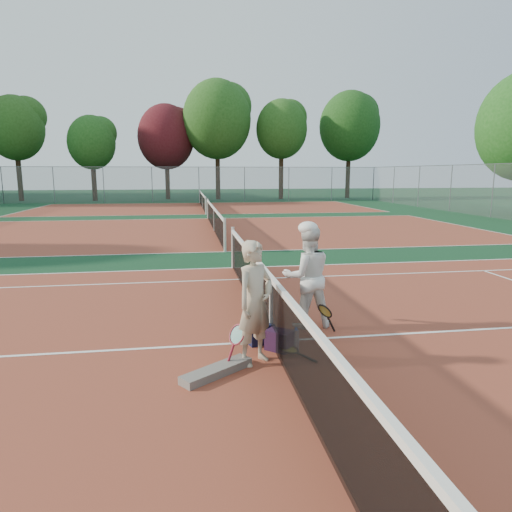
# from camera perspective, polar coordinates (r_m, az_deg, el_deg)

# --- Properties ---
(ground) EXTENTS (130.00, 130.00, 0.00)m
(ground) POSITION_cam_1_polar(r_m,az_deg,el_deg) (7.01, 1.87, -10.64)
(ground) COLOR #0D321A
(ground) RESTS_ON ground
(court_main) EXTENTS (23.77, 10.97, 0.01)m
(court_main) POSITION_cam_1_polar(r_m,az_deg,el_deg) (7.01, 1.87, -10.62)
(court_main) COLOR brown
(court_main) RESTS_ON ground
(court_far_a) EXTENTS (23.77, 10.97, 0.01)m
(court_far_a) POSITION_cam_1_polar(r_m,az_deg,el_deg) (20.12, -5.24, 3.17)
(court_far_a) COLOR brown
(court_far_a) RESTS_ON ground
(court_far_b) EXTENTS (23.77, 10.97, 0.01)m
(court_far_b) POSITION_cam_1_polar(r_m,az_deg,el_deg) (33.55, -6.71, 6.02)
(court_far_b) COLOR brown
(court_far_b) RESTS_ON ground
(net_main) EXTENTS (0.10, 10.98, 1.02)m
(net_main) POSITION_cam_1_polar(r_m,az_deg,el_deg) (6.84, 1.89, -6.66)
(net_main) COLOR black
(net_main) RESTS_ON ground
(net_far_a) EXTENTS (0.10, 10.98, 1.02)m
(net_far_a) POSITION_cam_1_polar(r_m,az_deg,el_deg) (20.07, -5.27, 4.61)
(net_far_a) COLOR black
(net_far_a) RESTS_ON ground
(net_far_b) EXTENTS (0.10, 10.98, 1.02)m
(net_far_b) POSITION_cam_1_polar(r_m,az_deg,el_deg) (33.51, -6.73, 6.88)
(net_far_b) COLOR black
(net_far_b) RESTS_ON ground
(fence_back) EXTENTS (32.00, 0.06, 3.00)m
(fence_back) POSITION_cam_1_polar(r_m,az_deg,el_deg) (40.46, -7.13, 8.87)
(fence_back) COLOR slate
(fence_back) RESTS_ON ground
(player_a) EXTENTS (0.72, 0.69, 1.66)m
(player_a) POSITION_cam_1_polar(r_m,az_deg,el_deg) (6.03, -0.12, -5.87)
(player_a) COLOR #BCAD92
(player_a) RESTS_ON ground
(player_b) EXTENTS (0.83, 0.66, 1.68)m
(player_b) POSITION_cam_1_polar(r_m,az_deg,el_deg) (7.49, 6.40, -2.58)
(player_b) COLOR white
(player_b) RESTS_ON ground
(racket_red) EXTENTS (0.42, 0.42, 0.54)m
(racket_red) POSITION_cam_1_polar(r_m,az_deg,el_deg) (6.15, -2.38, -11.08)
(racket_red) COLOR maroon
(racket_red) RESTS_ON ground
(racket_black_held) EXTENTS (0.45, 0.43, 0.51)m
(racket_black_held) POSITION_cam_1_polar(r_m,az_deg,el_deg) (7.25, 8.59, -7.90)
(racket_black_held) COLOR black
(racket_black_held) RESTS_ON ground
(racket_spare) EXTENTS (0.60, 0.63, 0.11)m
(racket_spare) POSITION_cam_1_polar(r_m,az_deg,el_deg) (6.54, 4.17, -11.74)
(racket_spare) COLOR black
(racket_spare) RESTS_ON ground
(sports_bag_navy) EXTENTS (0.44, 0.36, 0.30)m
(sports_bag_navy) POSITION_cam_1_polar(r_m,az_deg,el_deg) (6.90, 0.48, -9.67)
(sports_bag_navy) COLOR black
(sports_bag_navy) RESTS_ON ground
(sports_bag_purple) EXTENTS (0.44, 0.43, 0.29)m
(sports_bag_purple) POSITION_cam_1_polar(r_m,az_deg,el_deg) (6.65, 2.94, -10.48)
(sports_bag_purple) COLOR #26102B
(sports_bag_purple) RESTS_ON ground
(net_cover_canvas) EXTENTS (0.96, 0.79, 0.11)m
(net_cover_canvas) POSITION_cam_1_polar(r_m,az_deg,el_deg) (5.94, -4.93, -14.12)
(net_cover_canvas) COLOR #625D58
(net_cover_canvas) RESTS_ON ground
(water_bottle) EXTENTS (0.09, 0.09, 0.30)m
(water_bottle) POSITION_cam_1_polar(r_m,az_deg,el_deg) (6.67, 5.03, -10.43)
(water_bottle) COLOR silver
(water_bottle) RESTS_ON ground
(tree_back_0) EXTENTS (4.93, 4.93, 9.22)m
(tree_back_0) POSITION_cam_1_polar(r_m,az_deg,el_deg) (46.81, -27.90, 13.93)
(tree_back_0) COLOR #382314
(tree_back_0) RESTS_ON ground
(tree_back_1) EXTENTS (4.16, 4.16, 7.55)m
(tree_back_1) POSITION_cam_1_polar(r_m,az_deg,el_deg) (44.33, -19.85, 13.17)
(tree_back_1) COLOR #382314
(tree_back_1) RESTS_ON ground
(tree_back_maroon) EXTENTS (5.29, 5.29, 8.87)m
(tree_back_maroon) POSITION_cam_1_polar(r_m,az_deg,el_deg) (45.17, -11.18, 14.38)
(tree_back_maroon) COLOR #382314
(tree_back_maroon) RESTS_ON ground
(tree_back_3) EXTENTS (6.36, 6.36, 11.05)m
(tree_back_3) POSITION_cam_1_polar(r_m,az_deg,el_deg) (44.41, -4.90, 16.63)
(tree_back_3) COLOR #382314
(tree_back_3) RESTS_ON ground
(tree_back_4) EXTENTS (4.85, 4.85, 9.36)m
(tree_back_4) POSITION_cam_1_polar(r_m,az_deg,el_deg) (44.88, 3.21, 15.52)
(tree_back_4) COLOR #382314
(tree_back_4) RESTS_ON ground
(tree_back_5) EXTENTS (5.93, 5.93, 10.43)m
(tree_back_5) POSITION_cam_1_polar(r_m,az_deg,el_deg) (47.61, 11.62, 15.59)
(tree_back_5) COLOR #382314
(tree_back_5) RESTS_ON ground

